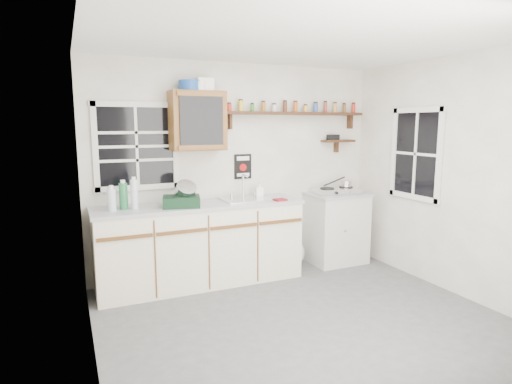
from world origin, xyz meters
TOP-DOWN VIEW (x-y plane):
  - room at (0.00, 0.00)m, footprint 3.64×3.24m
  - main_cabinet at (-0.58, 1.30)m, footprint 2.31×0.63m
  - right_cabinet at (1.25, 1.32)m, footprint 0.73×0.57m
  - sink at (-0.05, 1.30)m, footprint 0.52×0.44m
  - upper_cabinet at (-0.55, 1.44)m, footprint 0.60×0.32m
  - upper_cabinet_clutter at (-0.56, 1.44)m, footprint 0.38×0.24m
  - spice_shelf at (0.72, 1.51)m, footprint 1.91×0.18m
  - secondary_shelf at (1.36, 1.52)m, footprint 0.45×0.16m
  - warning_sign at (0.05, 1.59)m, footprint 0.22×0.02m
  - window_back at (-1.20, 1.59)m, footprint 0.93×0.03m
  - window_right at (1.79, 0.55)m, footprint 0.03×0.78m
  - water_bottles at (-1.40, 1.29)m, footprint 0.30×0.13m
  - dish_rack at (-0.80, 1.20)m, footprint 0.44×0.37m
  - soap_bottle at (0.19, 1.40)m, footprint 0.10×0.10m
  - rag at (0.31, 1.10)m, footprint 0.16×0.14m
  - hotplate at (1.23, 1.31)m, footprint 0.60×0.36m
  - saucepan at (1.37, 1.31)m, footprint 0.32×0.22m
  - trash_bag at (0.65, 1.39)m, footprint 0.36×0.33m

SIDE VIEW (x-z plane):
  - trash_bag at x=0.65m, z-range -0.03..0.38m
  - right_cabinet at x=1.25m, z-range 0.00..0.91m
  - main_cabinet at x=-0.58m, z-range 0.00..0.92m
  - rag at x=0.31m, z-range 0.92..0.94m
  - sink at x=-0.05m, z-range 0.79..1.08m
  - hotplate at x=1.23m, z-range 0.91..0.99m
  - dish_rack at x=-0.80m, z-range 0.87..1.16m
  - soap_bottle at x=0.19m, z-range 0.92..1.11m
  - saucepan at x=1.37m, z-range 0.95..1.10m
  - water_bottles at x=-1.40m, z-range 0.89..1.23m
  - room at x=0.00m, z-range -0.02..2.52m
  - warning_sign at x=0.05m, z-range 1.13..1.43m
  - window_right at x=1.79m, z-range 0.91..1.99m
  - window_back at x=-1.20m, z-range 1.06..2.04m
  - secondary_shelf at x=1.36m, z-range 1.46..1.69m
  - upper_cabinet at x=-0.55m, z-range 1.50..2.15m
  - spice_shelf at x=0.72m, z-range 1.76..2.11m
  - upper_cabinet_clutter at x=-0.56m, z-range 2.14..2.28m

